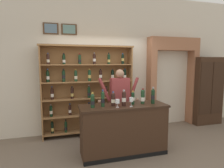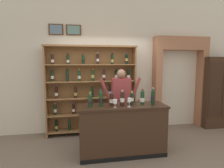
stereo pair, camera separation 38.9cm
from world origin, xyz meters
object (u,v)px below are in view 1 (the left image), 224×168
object	(u,v)px
shopkeeper	(120,98)
tasting_bottle_vin_santo	(93,101)
tasting_bottle_grappa	(124,98)
wine_glass_right	(117,102)
tasting_bottle_rosso	(113,99)
tasting_bottle_riserva	(143,97)
wine_shelf	(88,88)
tasting_bottle_chianti	(133,98)
tasting_bottle_brunello	(103,99)
tasting_counter	(123,129)
tasting_bottle_prosecco	(153,96)
side_cabinet	(206,91)
wine_glass_left	(131,100)

from	to	relation	value
shopkeeper	tasting_bottle_vin_santo	distance (m)	0.94
tasting_bottle_grappa	wine_glass_right	size ratio (longest dim) A/B	2.04
tasting_bottle_rosso	tasting_bottle_riserva	distance (m)	0.62
wine_shelf	tasting_bottle_grappa	world-z (taller)	wine_shelf
tasting_bottle_grappa	tasting_bottle_chianti	xyz separation A→B (m)	(0.21, 0.06, -0.02)
tasting_bottle_vin_santo	tasting_bottle_riserva	bearing A→B (deg)	2.74
tasting_bottle_brunello	tasting_bottle_riserva	bearing A→B (deg)	1.57
tasting_bottle_rosso	wine_glass_right	bearing A→B (deg)	-74.97
tasting_bottle_vin_santo	shopkeeper	bearing A→B (deg)	39.56
shopkeeper	tasting_bottle_rosso	distance (m)	0.64
shopkeeper	tasting_bottle_chianti	size ratio (longest dim) A/B	6.10
tasting_bottle_brunello	tasting_bottle_grappa	bearing A→B (deg)	-3.87
shopkeeper	tasting_bottle_rosso	bearing A→B (deg)	-119.59
tasting_bottle_brunello	tasting_bottle_chianti	distance (m)	0.62
tasting_counter	shopkeeper	bearing A→B (deg)	79.68
tasting_counter	shopkeeper	world-z (taller)	shopkeeper
wine_shelf	tasting_bottle_vin_santo	xyz separation A→B (m)	(-0.11, -1.25, -0.06)
tasting_bottle_prosecco	tasting_bottle_grappa	bearing A→B (deg)	-179.73
tasting_bottle_rosso	tasting_bottle_riserva	xyz separation A→B (m)	(0.62, 0.00, 0.01)
tasting_bottle_rosso	wine_glass_right	world-z (taller)	tasting_bottle_rosso
tasting_bottle_brunello	tasting_bottle_chianti	bearing A→B (deg)	2.76
shopkeeper	tasting_bottle_chianti	xyz separation A→B (m)	(0.10, -0.54, 0.10)
tasting_bottle_grappa	tasting_bottle_chianti	size ratio (longest dim) A/B	1.13
shopkeeper	wine_glass_right	bearing A→B (deg)	-111.29
wine_shelf	tasting_bottle_brunello	bearing A→B (deg)	-85.65
side_cabinet	tasting_bottle_riserva	xyz separation A→B (m)	(-2.57, -1.10, 0.16)
tasting_bottle_vin_santo	tasting_bottle_prosecco	size ratio (longest dim) A/B	0.85
tasting_bottle_vin_santo	tasting_bottle_riserva	distance (m)	1.03
tasting_bottle_brunello	shopkeeper	bearing A→B (deg)	47.52
tasting_bottle_riserva	wine_glass_left	xyz separation A→B (m)	(-0.31, -0.16, -0.02)
side_cabinet	tasting_bottle_prosecco	size ratio (longest dim) A/B	5.78
tasting_counter	tasting_bottle_riserva	size ratio (longest dim) A/B	5.54
shopkeeper	tasting_bottle_vin_santo	world-z (taller)	shopkeeper
tasting_bottle_prosecco	wine_glass_right	world-z (taller)	tasting_bottle_prosecco
tasting_bottle_vin_santo	wine_glass_right	world-z (taller)	tasting_bottle_vin_santo
tasting_bottle_vin_santo	wine_glass_left	world-z (taller)	tasting_bottle_vin_santo
tasting_bottle_rosso	tasting_bottle_riserva	size ratio (longest dim) A/B	0.90
tasting_bottle_chianti	wine_glass_left	bearing A→B (deg)	-120.65
tasting_bottle_chianti	tasting_bottle_rosso	bearing A→B (deg)	-178.66
shopkeeper	tasting_bottle_grappa	world-z (taller)	shopkeeper
tasting_counter	tasting_bottle_brunello	world-z (taller)	tasting_bottle_brunello
tasting_counter	wine_glass_right	bearing A→B (deg)	-140.56
tasting_bottle_prosecco	wine_glass_right	bearing A→B (deg)	-172.45
tasting_bottle_brunello	wine_glass_left	size ratio (longest dim) A/B	1.87
tasting_bottle_rosso	tasting_bottle_grappa	bearing A→B (deg)	-13.38
tasting_counter	wine_shelf	bearing A→B (deg)	112.99
wine_shelf	side_cabinet	size ratio (longest dim) A/B	1.15
tasting_bottle_prosecco	tasting_bottle_riserva	bearing A→B (deg)	166.76
tasting_counter	shopkeeper	size ratio (longest dim) A/B	1.03
tasting_bottle_riserva	tasting_bottle_prosecco	bearing A→B (deg)	-13.24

